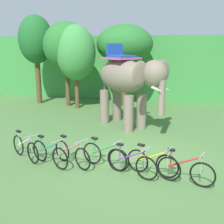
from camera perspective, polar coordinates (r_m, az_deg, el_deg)
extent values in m
plane|color=#4C753D|center=(9.62, 4.52, -9.26)|extent=(80.00, 80.00, 0.00)
cube|color=#3D8E42|center=(21.68, 10.16, 9.25)|extent=(36.00, 6.00, 4.31)
cylinder|color=brown|center=(18.68, -14.79, 5.85)|extent=(0.33, 0.33, 2.69)
ellipsoid|color=#1E6028|center=(18.53, -15.30, 14.10)|extent=(2.13, 2.13, 2.98)
cylinder|color=brown|center=(17.47, -9.03, 5.10)|extent=(0.27, 0.27, 2.38)
ellipsoid|color=#28702D|center=(17.28, -9.34, 13.19)|extent=(2.74, 2.74, 2.83)
cylinder|color=brown|center=(16.82, -7.15, 3.89)|extent=(0.25, 0.25, 1.84)
ellipsoid|color=#3D8E42|center=(16.59, -7.39, 11.93)|extent=(2.29, 2.29, 3.19)
cylinder|color=brown|center=(17.34, 2.53, 5.71)|extent=(0.34, 0.34, 2.69)
ellipsoid|color=#28702D|center=(17.17, 2.62, 13.67)|extent=(3.38, 3.38, 2.34)
ellipsoid|color=gray|center=(12.81, 2.19, 7.41)|extent=(3.13, 2.93, 1.50)
cylinder|color=gray|center=(12.65, 6.04, 0.14)|extent=(0.44, 0.44, 1.60)
cylinder|color=gray|center=(12.15, 3.37, -0.37)|extent=(0.44, 0.44, 1.60)
cylinder|color=gray|center=(13.99, 1.04, 1.52)|extent=(0.44, 0.44, 1.60)
cylinder|color=gray|center=(13.54, -1.53, 1.11)|extent=(0.44, 0.44, 1.60)
ellipsoid|color=gray|center=(11.31, 8.64, 7.71)|extent=(1.48, 1.47, 1.10)
ellipsoid|color=gray|center=(11.85, 10.26, 8.16)|extent=(0.66, 0.75, 0.96)
ellipsoid|color=gray|center=(10.98, 5.79, 7.88)|extent=(0.66, 0.75, 0.96)
cylinder|color=gray|center=(11.13, 10.12, 2.87)|extent=(0.26, 0.26, 1.40)
cone|color=beige|center=(11.26, 10.78, 4.78)|extent=(0.51, 0.45, 0.21)
cone|color=beige|center=(10.94, 9.21, 4.59)|extent=(0.51, 0.45, 0.21)
cube|color=#BF4C8C|center=(12.82, 1.93, 10.92)|extent=(1.85, 1.85, 0.08)
cube|color=#1E4799|center=(12.82, 1.94, 11.32)|extent=(1.42, 1.39, 0.10)
cube|color=#1E4799|center=(13.21, 0.56, 12.61)|extent=(0.65, 0.76, 0.56)
cylinder|color=gray|center=(13.99, -1.51, 6.09)|extent=(0.08, 0.08, 0.90)
torus|color=black|center=(10.23, -18.57, -6.42)|extent=(0.63, 0.42, 0.71)
torus|color=black|center=(9.39, -15.87, -8.04)|extent=(0.63, 0.42, 0.71)
cylinder|color=silver|center=(9.74, -17.45, -5.78)|extent=(0.84, 0.55, 0.54)
cylinder|color=silver|center=(10.06, -18.43, -5.18)|extent=(0.03, 0.03, 0.52)
cube|color=black|center=(9.98, -18.54, -3.76)|extent=(0.22, 0.19, 0.06)
cylinder|color=#9E9EA3|center=(9.33, -16.13, -6.35)|extent=(0.03, 0.03, 0.55)
cylinder|color=#9E9EA3|center=(9.24, -16.24, -4.78)|extent=(0.30, 0.46, 0.03)
torus|color=black|center=(9.50, -14.50, -7.68)|extent=(0.66, 0.35, 0.71)
torus|color=black|center=(8.76, -10.55, -9.32)|extent=(0.66, 0.35, 0.71)
cylinder|color=teal|center=(9.05, -12.79, -6.97)|extent=(0.89, 0.46, 0.54)
cylinder|color=teal|center=(9.33, -14.23, -6.35)|extent=(0.03, 0.03, 0.52)
cube|color=black|center=(9.25, -14.32, -4.84)|extent=(0.22, 0.18, 0.06)
cylinder|color=#9E9EA3|center=(8.69, -10.84, -7.53)|extent=(0.03, 0.03, 0.55)
cylinder|color=#9E9EA3|center=(8.60, -10.92, -5.86)|extent=(0.25, 0.48, 0.03)
torus|color=black|center=(9.36, -10.11, -7.78)|extent=(0.64, 0.39, 0.71)
torus|color=black|center=(8.63, -6.04, -9.52)|extent=(0.64, 0.39, 0.71)
cylinder|color=pink|center=(8.92, -8.32, -7.09)|extent=(0.87, 0.51, 0.54)
cylinder|color=pink|center=(9.19, -9.80, -6.44)|extent=(0.03, 0.03, 0.52)
cube|color=black|center=(9.11, -9.87, -4.90)|extent=(0.22, 0.19, 0.06)
cylinder|color=#9E9EA3|center=(8.56, -6.31, -7.70)|extent=(0.03, 0.03, 0.55)
cylinder|color=#9E9EA3|center=(8.47, -6.36, -6.00)|extent=(0.28, 0.47, 0.03)
torus|color=black|center=(9.03, -4.07, -8.39)|extent=(0.69, 0.28, 0.71)
torus|color=black|center=(8.52, 1.42, -9.78)|extent=(0.69, 0.28, 0.71)
cylinder|color=green|center=(8.68, -1.56, -7.52)|extent=(0.93, 0.36, 0.54)
cylinder|color=green|center=(8.88, -3.57, -6.98)|extent=(0.03, 0.03, 0.52)
cube|color=black|center=(8.80, -3.60, -5.39)|extent=(0.22, 0.16, 0.06)
cylinder|color=#9E9EA3|center=(8.43, 1.14, -7.96)|extent=(0.03, 0.03, 0.55)
cylinder|color=#9E9EA3|center=(8.34, 1.14, -6.24)|extent=(0.20, 0.50, 0.03)
torus|color=black|center=(8.52, 1.04, -9.76)|extent=(0.68, 0.31, 0.71)
torus|color=black|center=(8.05, 7.05, -11.33)|extent=(0.68, 0.31, 0.71)
cylinder|color=purple|center=(8.19, 3.83, -8.90)|extent=(0.92, 0.40, 0.54)
cylinder|color=purple|center=(8.37, 1.62, -8.29)|extent=(0.03, 0.03, 0.52)
cube|color=black|center=(8.28, 1.64, -6.62)|extent=(0.22, 0.17, 0.06)
cylinder|color=#9E9EA3|center=(7.96, 6.79, -9.42)|extent=(0.03, 0.03, 0.55)
cylinder|color=#9E9EA3|center=(7.86, 6.85, -7.61)|extent=(0.22, 0.50, 0.03)
torus|color=black|center=(8.51, 5.28, -9.87)|extent=(0.68, 0.30, 0.71)
torus|color=black|center=(8.12, 11.58, -11.30)|extent=(0.68, 0.30, 0.71)
cylinder|color=yellow|center=(8.21, 8.25, -8.95)|extent=(0.92, 0.38, 0.54)
cylinder|color=yellow|center=(8.36, 5.92, -8.38)|extent=(0.03, 0.03, 0.52)
cube|color=black|center=(8.27, 5.97, -6.71)|extent=(0.22, 0.16, 0.06)
cylinder|color=#9E9EA3|center=(8.02, 11.34, -9.41)|extent=(0.03, 0.03, 0.55)
cylinder|color=#9E9EA3|center=(7.92, 11.43, -7.61)|extent=(0.21, 0.50, 0.03)
torus|color=black|center=(8.26, 11.19, -10.82)|extent=(0.69, 0.28, 0.71)
torus|color=black|center=(8.00, 18.01, -12.11)|extent=(0.69, 0.28, 0.71)
cylinder|color=red|center=(8.02, 14.47, -9.82)|extent=(0.93, 0.36, 0.54)
cylinder|color=red|center=(8.13, 11.94, -9.28)|extent=(0.03, 0.03, 0.52)
cube|color=black|center=(8.03, 12.03, -7.57)|extent=(0.22, 0.16, 0.06)
cylinder|color=#9E9EA3|center=(7.90, 17.81, -10.21)|extent=(0.03, 0.03, 0.55)
cylinder|color=#9E9EA3|center=(7.79, 17.95, -8.39)|extent=(0.20, 0.50, 0.03)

